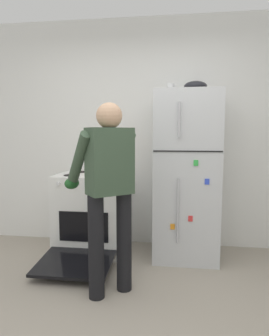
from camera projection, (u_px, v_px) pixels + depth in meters
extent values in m
cube|color=white|center=(142.00, 134.00, 3.71)|extent=(6.00, 0.10, 2.70)
cube|color=silver|center=(186.00, 176.00, 3.31)|extent=(0.68, 0.68, 1.79)
cube|color=black|center=(188.00, 151.00, 2.94)|extent=(0.67, 0.01, 0.01)
cylinder|color=#B7B7BC|center=(178.00, 211.00, 3.00)|extent=(0.02, 0.02, 0.65)
cylinder|color=#B7B7BC|center=(179.00, 119.00, 2.90)|extent=(0.02, 0.02, 0.34)
cube|color=orange|center=(173.00, 227.00, 3.04)|extent=(0.04, 0.01, 0.06)
cube|color=blue|center=(207.00, 182.00, 2.95)|extent=(0.04, 0.01, 0.06)
cube|color=red|center=(190.00, 219.00, 3.01)|extent=(0.04, 0.01, 0.06)
cube|color=green|center=(196.00, 163.00, 2.94)|extent=(0.04, 0.01, 0.06)
cube|color=white|center=(92.00, 212.00, 3.51)|extent=(0.76, 0.64, 0.89)
cube|color=black|center=(83.00, 227.00, 3.20)|extent=(0.53, 0.01, 0.32)
cylinder|color=black|center=(72.00, 175.00, 3.34)|extent=(0.17, 0.17, 0.01)
cylinder|color=black|center=(104.00, 176.00, 3.29)|extent=(0.17, 0.17, 0.01)
cylinder|color=black|center=(80.00, 172.00, 3.62)|extent=(0.17, 0.17, 0.01)
cylinder|color=black|center=(110.00, 172.00, 3.58)|extent=(0.17, 0.17, 0.01)
cylinder|color=silver|center=(58.00, 183.00, 3.17)|extent=(0.04, 0.03, 0.04)
cylinder|color=silver|center=(74.00, 184.00, 3.15)|extent=(0.04, 0.03, 0.04)
cylinder|color=silver|center=(91.00, 184.00, 3.12)|extent=(0.04, 0.03, 0.04)
cylinder|color=silver|center=(107.00, 185.00, 3.10)|extent=(0.04, 0.03, 0.04)
cube|color=black|center=(75.00, 263.00, 2.95)|extent=(0.72, 0.57, 0.08)
cylinder|color=black|center=(96.00, 247.00, 2.48)|extent=(0.13, 0.13, 0.86)
cylinder|color=black|center=(124.00, 242.00, 2.61)|extent=(0.13, 0.13, 0.86)
cube|color=#384C38|center=(110.00, 161.00, 2.46)|extent=(0.41, 0.38, 0.54)
sphere|color=tan|center=(109.00, 116.00, 2.42)|extent=(0.21, 0.21, 0.21)
sphere|color=#303030|center=(109.00, 120.00, 2.43)|extent=(0.15, 0.15, 0.15)
cylinder|color=#384C38|center=(78.00, 160.00, 2.51)|extent=(0.34, 0.39, 0.49)
cylinder|color=#384C38|center=(121.00, 158.00, 2.72)|extent=(0.34, 0.39, 0.49)
ellipsoid|color=#1E5123|center=(72.00, 183.00, 2.69)|extent=(0.12, 0.18, 0.10)
ellipsoid|color=#1E5123|center=(112.00, 180.00, 2.89)|extent=(0.12, 0.18, 0.10)
cylinder|color=orange|center=(104.00, 169.00, 3.38)|extent=(0.24, 0.24, 0.12)
cube|color=black|center=(91.00, 165.00, 3.39)|extent=(0.05, 0.03, 0.02)
cube|color=black|center=(116.00, 165.00, 3.36)|extent=(0.05, 0.03, 0.02)
cylinder|color=silver|center=(171.00, 88.00, 3.28)|extent=(0.08, 0.08, 0.10)
torus|color=silver|center=(175.00, 88.00, 3.27)|extent=(0.06, 0.01, 0.06)
ellipsoid|color=black|center=(195.00, 86.00, 3.19)|extent=(0.24, 0.24, 0.11)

